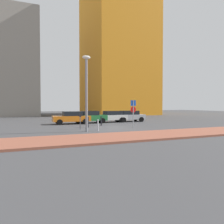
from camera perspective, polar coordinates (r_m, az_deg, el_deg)
name	(u,v)px	position (r m, az deg, el deg)	size (l,w,h in m)	color
ground_plane	(112,128)	(21.46, -0.02, -4.17)	(120.00, 120.00, 0.00)	#424244
sidewalk_brick	(145,135)	(16.03, 8.44, -5.98)	(40.00, 4.04, 0.14)	#93513D
parked_car_orange	(72,117)	(26.49, -10.32, -1.38)	(4.37, 2.10, 1.47)	orange
parked_car_green	(90,117)	(27.41, -5.70, -1.24)	(4.08, 1.99, 1.50)	#237238
parked_car_white	(111,116)	(28.76, -0.19, -1.09)	(4.30, 2.06, 1.46)	white
parked_car_silver	(129,116)	(29.80, 4.38, -0.98)	(4.21, 2.26, 1.47)	#B7BABF
parking_sign_post	(133,110)	(21.68, 5.48, 0.42)	(0.60, 0.10, 2.73)	gray
parking_meter	(80,119)	(20.50, -8.18, -1.86)	(0.18, 0.14, 1.44)	#4C4C51
street_lamp	(86,87)	(18.67, -6.59, 6.52)	(0.70, 0.36, 6.34)	gray
traffic_bollard_near	(101,121)	(24.06, -2.81, -2.31)	(0.14, 0.14, 1.01)	black
traffic_bollard_mid	(88,122)	(22.15, -6.21, -2.62)	(0.14, 0.14, 1.06)	black
traffic_bollard_far	(98,125)	(19.18, -3.64, -3.41)	(0.14, 0.14, 0.99)	#B7B7BC
building_colorful_midrise	(117,51)	(55.45, 1.30, 15.40)	(14.19, 17.28, 30.49)	orange
building_under_construction	(1,63)	(49.85, -26.60, 11.16)	(13.92, 10.11, 20.96)	gray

